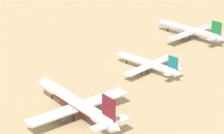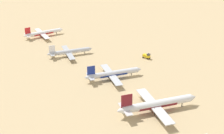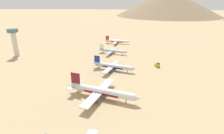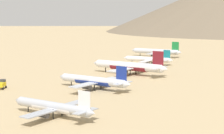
{
  "view_description": "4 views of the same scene",
  "coord_description": "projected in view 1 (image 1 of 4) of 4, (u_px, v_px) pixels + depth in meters",
  "views": [
    {
      "loc": [
        -92.44,
        74.15,
        72.63
      ],
      "look_at": [
        7.83,
        -50.3,
        6.01
      ],
      "focal_mm": 74.98,
      "sensor_mm": 36.0,
      "label": 1
    },
    {
      "loc": [
        -104.35,
        -147.3,
        102.48
      ],
      "look_at": [
        2.8,
        26.23,
        5.48
      ],
      "focal_mm": 57.65,
      "sensor_mm": 36.0,
      "label": 2
    },
    {
      "loc": [
        20.37,
        -112.85,
        54.47
      ],
      "look_at": [
        0.18,
        18.66,
        3.86
      ],
      "focal_mm": 28.88,
      "sensor_mm": 36.0,
      "label": 3
    },
    {
      "loc": [
        -69.35,
        174.14,
        31.92
      ],
      "look_at": [
        7.1,
        -15.97,
        4.51
      ],
      "focal_mm": 64.91,
      "sensor_mm": 36.0,
      "label": 4
    }
  ],
  "objects": [
    {
      "name": "parked_jet_1",
      "position": [
        148.0,
        64.0,
        183.38
      ],
      "size": [
        33.17,
        26.99,
        9.56
      ],
      "color": "white",
      "rests_on": "ground"
    },
    {
      "name": "parked_jet_0",
      "position": [
        190.0,
        31.0,
        220.04
      ],
      "size": [
        39.67,
        32.37,
        11.45
      ],
      "color": "silver",
      "rests_on": "ground"
    },
    {
      "name": "parked_jet_2",
      "position": [
        76.0,
        103.0,
        149.35
      ],
      "size": [
        45.34,
        37.22,
        13.2
      ],
      "color": "silver",
      "rests_on": "ground"
    }
  ]
}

